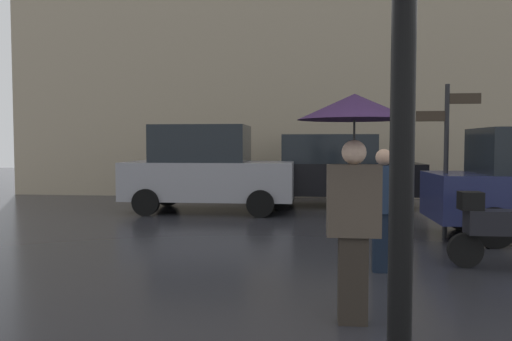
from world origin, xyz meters
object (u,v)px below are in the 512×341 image
(parked_car_distant, at_px, (334,170))
(street_signpost, at_px, (447,145))
(parked_scooter, at_px, (503,226))
(parked_car_right, at_px, (207,169))
(pedestrian_with_umbrella, at_px, (354,143))
(pedestrian_with_bag, at_px, (384,203))

(parked_car_distant, height_order, street_signpost, street_signpost)
(parked_scooter, bearing_deg, parked_car_right, 152.44)
(parked_scooter, bearing_deg, pedestrian_with_umbrella, -114.69)
(parked_scooter, distance_m, parked_car_distant, 6.73)
(parked_scooter, xyz_separation_m, parked_car_right, (-4.97, 5.18, 0.47))
(street_signpost, bearing_deg, pedestrian_with_bag, -119.51)
(parked_scooter, relative_size, street_signpost, 0.56)
(pedestrian_with_bag, bearing_deg, parked_car_right, 157.80)
(parked_car_right, distance_m, parked_car_distant, 3.36)
(pedestrian_with_bag, xyz_separation_m, street_signpost, (1.42, 2.52, 0.73))
(pedestrian_with_umbrella, relative_size, parked_car_right, 0.52)
(pedestrian_with_bag, relative_size, street_signpost, 0.59)
(parked_car_distant, distance_m, street_signpost, 4.66)
(pedestrian_with_bag, xyz_separation_m, parked_scooter, (1.58, 0.35, -0.34))
(pedestrian_with_umbrella, relative_size, street_signpost, 0.78)
(parked_scooter, distance_m, parked_car_right, 7.19)
(pedestrian_with_umbrella, height_order, parked_car_distant, pedestrian_with_umbrella)
(pedestrian_with_bag, bearing_deg, parked_scooter, 48.78)
(street_signpost, bearing_deg, pedestrian_with_umbrella, -114.11)
(pedestrian_with_bag, distance_m, parked_scooter, 1.66)
(pedestrian_with_umbrella, distance_m, parked_car_right, 8.00)
(pedestrian_with_bag, height_order, parked_car_right, parked_car_right)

